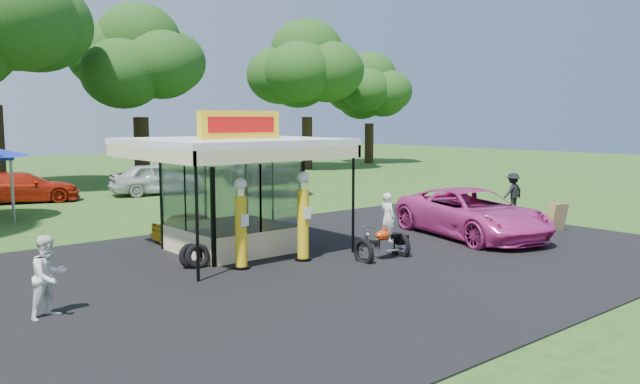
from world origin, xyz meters
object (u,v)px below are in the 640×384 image
(spectator_east_a, at_px, (513,192))
(bg_car_b, at_px, (23,187))
(spectator_west, at_px, (49,277))
(gas_pump_left, at_px, (241,226))
(gas_pump_right, at_px, (303,219))
(motorcycle, at_px, (386,233))
(pink_sedan, at_px, (472,213))
(bg_car_d, at_px, (266,172))
(bg_car_c, at_px, (158,179))
(a_frame_sign, at_px, (557,217))
(kiosk_car, at_px, (196,226))
(gas_station_kiosk, at_px, (232,192))
(tent_east, at_px, (264,148))

(spectator_east_a, xyz_separation_m, bg_car_b, (-15.32, 16.55, -0.11))
(spectator_west, bearing_deg, spectator_east_a, -18.42)
(gas_pump_left, height_order, gas_pump_right, gas_pump_right)
(gas_pump_right, height_order, motorcycle, gas_pump_right)
(pink_sedan, distance_m, bg_car_d, 19.54)
(bg_car_d, bearing_deg, spectator_west, 140.52)
(pink_sedan, xyz_separation_m, spectator_east_a, (6.28, 2.54, 0.02))
(motorcycle, distance_m, pink_sedan, 4.63)
(motorcycle, bearing_deg, bg_car_c, 86.76)
(a_frame_sign, bearing_deg, bg_car_c, 124.49)
(a_frame_sign, xyz_separation_m, pink_sedan, (-3.20, 1.25, 0.30))
(gas_pump_left, distance_m, spectator_west, 5.17)
(bg_car_d, bearing_deg, kiosk_car, 142.75)
(gas_pump_left, xyz_separation_m, a_frame_sign, (11.58, -2.36, -0.66))
(gas_pump_right, distance_m, bg_car_b, 18.44)
(spectator_west, bearing_deg, a_frame_sign, -30.14)
(gas_pump_left, height_order, bg_car_d, gas_pump_left)
(pink_sedan, bearing_deg, gas_pump_left, -173.19)
(gas_station_kiosk, bearing_deg, tent_east, 51.20)
(kiosk_car, relative_size, spectator_east_a, 1.70)
(gas_pump_right, bearing_deg, pink_sedan, -7.26)
(gas_station_kiosk, bearing_deg, spectator_east_a, -2.88)
(a_frame_sign, height_order, bg_car_d, bg_car_d)
(gas_pump_left, relative_size, spectator_east_a, 1.47)
(kiosk_car, height_order, spectator_west, spectator_west)
(gas_station_kiosk, height_order, kiosk_car, gas_station_kiosk)
(gas_station_kiosk, distance_m, spectator_west, 6.90)
(gas_pump_right, xyz_separation_m, spectator_east_a, (12.81, 1.71, -0.38))
(motorcycle, bearing_deg, a_frame_sign, -3.04)
(gas_pump_right, bearing_deg, gas_station_kiosk, 108.58)
(motorcycle, distance_m, kiosk_car, 6.51)
(gas_pump_right, distance_m, bg_car_c, 17.55)
(motorcycle, distance_m, bg_car_c, 18.53)
(a_frame_sign, bearing_deg, gas_pump_right, -174.66)
(a_frame_sign, bearing_deg, motorcycle, -168.29)
(motorcycle, bearing_deg, gas_pump_left, 159.93)
(gas_station_kiosk, relative_size, bg_car_b, 1.08)
(gas_station_kiosk, xyz_separation_m, bg_car_d, (12.21, 15.70, -1.06))
(gas_station_kiosk, height_order, pink_sedan, gas_station_kiosk)
(motorcycle, relative_size, spectator_east_a, 1.19)
(spectator_west, bearing_deg, bg_car_d, 20.41)
(spectator_east_a, xyz_separation_m, bg_car_d, (-1.40, 16.38, -0.10))
(spectator_east_a, relative_size, bg_car_d, 0.32)
(gas_pump_right, bearing_deg, motorcycle, -34.04)
(gas_pump_left, bearing_deg, gas_pump_right, -8.55)
(gas_station_kiosk, xyz_separation_m, spectator_east_a, (13.62, -0.69, -0.95))
(gas_pump_right, relative_size, a_frame_sign, 2.49)
(kiosk_car, relative_size, bg_car_b, 0.56)
(bg_car_b, bearing_deg, bg_car_c, -82.12)
(kiosk_car, relative_size, bg_car_c, 0.57)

